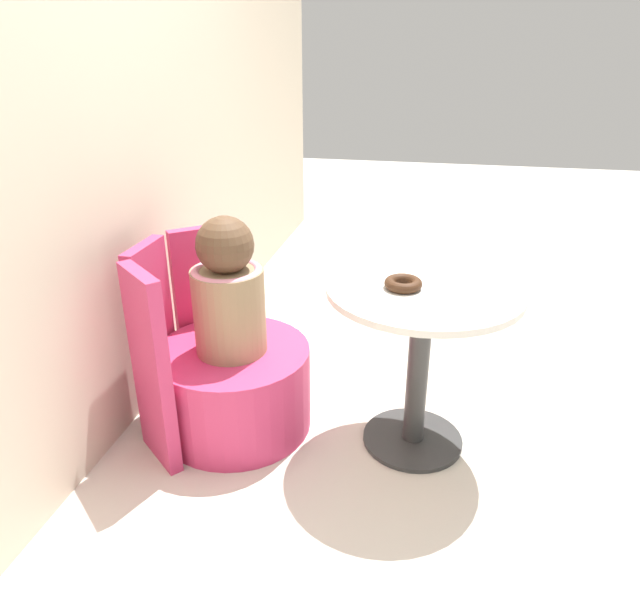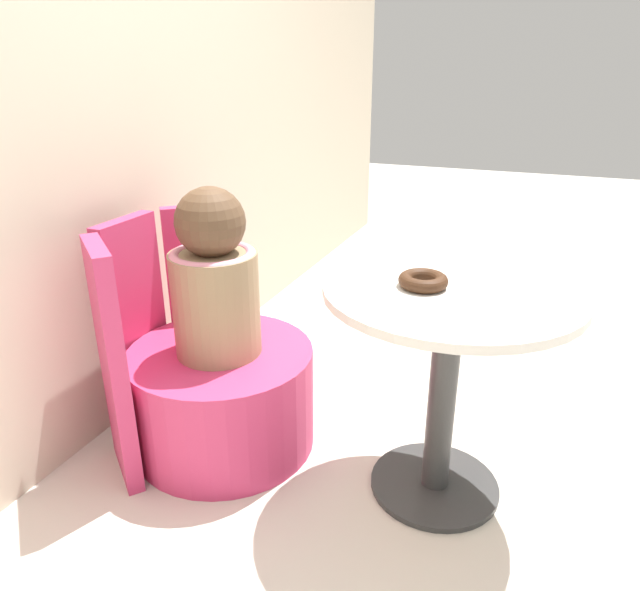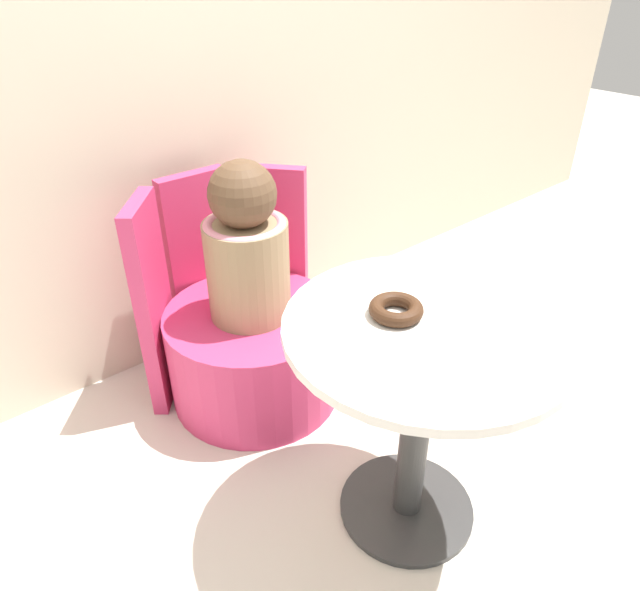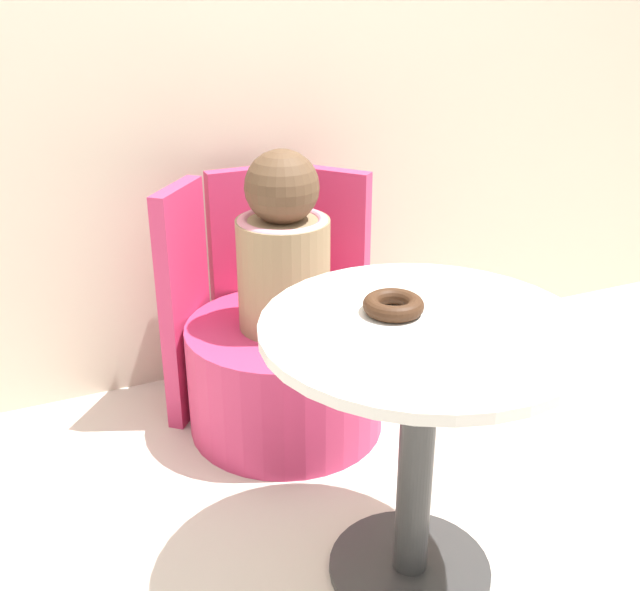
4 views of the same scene
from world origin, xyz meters
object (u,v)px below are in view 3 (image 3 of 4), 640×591
object	(u,v)px
child_figure	(246,248)
donut	(396,309)
round_table	(421,381)
tub_chair	(254,353)

from	to	relation	value
child_figure	donut	distance (m)	0.65
round_table	tub_chair	bearing A→B (deg)	92.90
round_table	donut	distance (m)	0.21
child_figure	donut	bearing A→B (deg)	-89.80
tub_chair	donut	bearing A→B (deg)	-89.80
tub_chair	donut	size ratio (longest dim) A/B	4.61
child_figure	donut	xyz separation A→B (m)	(0.00, -0.64, 0.09)
tub_chair	child_figure	size ratio (longest dim) A/B	1.13
round_table	donut	bearing A→B (deg)	115.15
round_table	donut	world-z (taller)	donut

